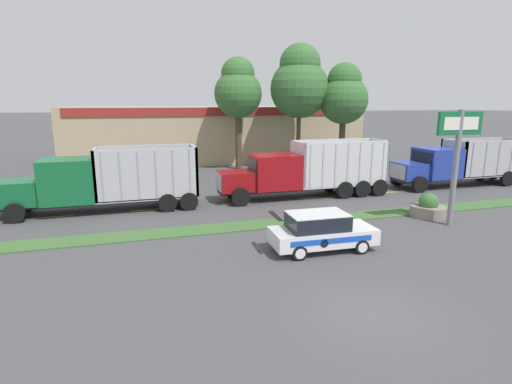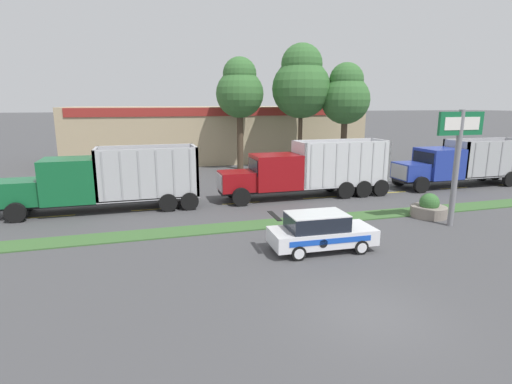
% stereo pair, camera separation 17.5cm
% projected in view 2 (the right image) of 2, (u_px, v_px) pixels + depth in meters
% --- Properties ---
extents(ground_plane, '(600.00, 600.00, 0.00)m').
position_uv_depth(ground_plane, '(370.00, 314.00, 11.83)').
color(ground_plane, '#474749').
extents(grass_verge, '(120.00, 1.56, 0.06)m').
position_uv_depth(grass_verge, '(271.00, 224.00, 20.60)').
color(grass_verge, '#3D6633').
rests_on(grass_verge, ground_plane).
extents(centre_line_2, '(2.40, 0.14, 0.01)m').
position_uv_depth(centre_line_2, '(52.00, 216.00, 22.04)').
color(centre_line_2, yellow).
rests_on(centre_line_2, ground_plane).
extents(centre_line_3, '(2.40, 0.14, 0.01)m').
position_uv_depth(centre_line_3, '(152.00, 209.00, 23.51)').
color(centre_line_3, yellow).
rests_on(centre_line_3, ground_plane).
extents(centre_line_4, '(2.40, 0.14, 0.01)m').
position_uv_depth(centre_line_4, '(241.00, 203.00, 24.98)').
color(centre_line_4, yellow).
rests_on(centre_line_4, ground_plane).
extents(centre_line_5, '(2.40, 0.14, 0.01)m').
position_uv_depth(centre_line_5, '(320.00, 198.00, 26.46)').
color(centre_line_5, yellow).
rests_on(centre_line_5, ground_plane).
extents(centre_line_6, '(2.40, 0.14, 0.01)m').
position_uv_depth(centre_line_6, '(391.00, 193.00, 27.93)').
color(centre_line_6, yellow).
rests_on(centre_line_6, ground_plane).
extents(centre_line_7, '(2.40, 0.14, 0.01)m').
position_uv_depth(centre_line_7, '(454.00, 188.00, 29.40)').
color(centre_line_7, yellow).
rests_on(centre_line_7, ground_plane).
extents(centre_line_8, '(2.40, 0.14, 0.01)m').
position_uv_depth(centre_line_8, '(511.00, 184.00, 30.88)').
color(centre_line_8, yellow).
rests_on(centre_line_8, ground_plane).
extents(dump_truck_lead, '(11.40, 2.62, 3.70)m').
position_uv_depth(dump_truck_lead, '(295.00, 174.00, 26.07)').
color(dump_truck_lead, black).
rests_on(dump_truck_lead, ground_plane).
extents(dump_truck_trail, '(10.88, 2.73, 3.65)m').
position_uv_depth(dump_truck_trail, '(87.00, 183.00, 22.65)').
color(dump_truck_trail, black).
rests_on(dump_truck_trail, ground_plane).
extents(dump_truck_far_right, '(10.76, 2.81, 3.45)m').
position_uv_depth(dump_truck_far_right, '(452.00, 166.00, 29.64)').
color(dump_truck_far_right, black).
rests_on(dump_truck_far_right, ground_plane).
extents(rally_car, '(4.48, 2.06, 1.67)m').
position_uv_depth(rally_car, '(320.00, 231.00, 16.82)').
color(rally_car, white).
rests_on(rally_car, ground_plane).
extents(store_sign_post, '(2.54, 0.28, 5.82)m').
position_uv_depth(store_sign_post, '(459.00, 146.00, 19.51)').
color(store_sign_post, gray).
rests_on(store_sign_post, ground_plane).
extents(stone_planter, '(1.92, 1.92, 1.32)m').
position_uv_depth(stone_planter, '(429.00, 208.00, 21.92)').
color(stone_planter, gray).
rests_on(stone_planter, ground_plane).
extents(store_building_backdrop, '(30.85, 12.10, 5.76)m').
position_uv_depth(store_building_backdrop, '(216.00, 133.00, 45.09)').
color(store_building_backdrop, tan).
rests_on(store_building_backdrop, ground_plane).
extents(tree_behind_left, '(4.36, 4.36, 10.24)m').
position_uv_depth(tree_behind_left, '(240.00, 90.00, 36.36)').
color(tree_behind_left, '#473828').
rests_on(tree_behind_left, ground_plane).
extents(tree_behind_centre, '(4.44, 4.44, 9.76)m').
position_uv_depth(tree_behind_centre, '(346.00, 95.00, 36.55)').
color(tree_behind_centre, '#473828').
rests_on(tree_behind_centre, ground_plane).
extents(tree_behind_right, '(5.40, 5.40, 11.48)m').
position_uv_depth(tree_behind_right, '(301.00, 83.00, 36.72)').
color(tree_behind_right, '#473828').
rests_on(tree_behind_right, ground_plane).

